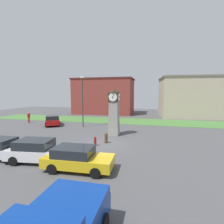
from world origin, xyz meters
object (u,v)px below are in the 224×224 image
Objects in this scene: bollard_mid_row at (106,138)px; street_lamp_near_road at (83,98)px; clock_tower at (114,112)px; car_near_tower at (38,150)px; car_navy_sedan at (1,148)px; car_far_lot at (52,120)px; car_by_building at (77,158)px; pedestrian_near_bench at (29,117)px; bollard_near_tower at (95,141)px.

bollard_mid_row is 9.62m from street_lamp_near_road.
clock_tower is 1.16× the size of car_near_tower.
car_navy_sedan reaches higher than bollard_mid_row.
car_navy_sedan is 3.03m from car_near_tower.
car_near_tower reaches higher than car_far_lot.
bollard_mid_row is 0.23× the size of car_by_building.
pedestrian_near_bench reaches higher than bollard_mid_row.
clock_tower is 5.14× the size of bollard_mid_row.
bollard_near_tower is 10.10m from street_lamp_near_road.
car_navy_sedan is at bearing -176.97° from car_near_tower.
bollard_near_tower is 0.22× the size of car_navy_sedan.
pedestrian_near_bench is at bearing 131.57° from car_near_tower.
car_by_building is at bearing -67.72° from street_lamp_near_road.
car_navy_sedan reaches higher than bollard_near_tower.
bollard_near_tower is 1.32m from bollard_mid_row.
clock_tower reaches higher than bollard_mid_row.
car_near_tower is at bearing -60.70° from car_far_lot.
street_lamp_near_road reaches higher than bollard_mid_row.
clock_tower is 16.37m from pedestrian_near_bench.
car_near_tower is at bearing 3.03° from car_navy_sedan.
car_by_building is at bearing -82.85° from bollard_near_tower.
street_lamp_near_road reaches higher than car_navy_sedan.
car_near_tower is (-3.38, -8.99, -1.87)m from clock_tower.
pedestrian_near_bench reaches higher than bollard_near_tower.
car_far_lot is (-4.14, 12.93, 0.00)m from car_navy_sedan.
bollard_mid_row reaches higher than bollard_near_tower.
car_near_tower is 2.62× the size of pedestrian_near_bench.
car_navy_sedan is (-6.40, -9.15, -1.91)m from clock_tower.
car_near_tower is 13.24m from street_lamp_near_road.
pedestrian_near_bench is 0.24× the size of street_lamp_near_road.
bollard_mid_row is 0.23× the size of car_near_tower.
bollard_mid_row is 8.65m from car_navy_sedan.
street_lamp_near_road reaches higher than car_near_tower.
clock_tower reaches higher than pedestrian_near_bench.
bollard_near_tower is at bearing 97.15° from car_by_building.
pedestrian_near_bench is at bearing 152.47° from bollard_mid_row.
car_navy_sedan is 13.58m from car_far_lot.
car_far_lot is (-10.58, 7.16, 0.25)m from bollard_mid_row.
street_lamp_near_road is (-5.51, 7.03, 3.59)m from bollard_mid_row.
car_by_building is at bearing -9.17° from car_near_tower.
bollard_mid_row is at bearing -27.53° from pedestrian_near_bench.
car_by_building is 0.62× the size of street_lamp_near_road.
clock_tower is 1.32× the size of car_navy_sedan.
car_near_tower reaches higher than bollard_near_tower.
bollard_mid_row is at bearing -89.49° from clock_tower.
clock_tower is 6.05× the size of bollard_near_tower.
pedestrian_near_bench is (-15.49, 14.28, 0.25)m from car_by_building.
bollard_mid_row is 0.26× the size of car_navy_sedan.
pedestrian_near_bench is (-15.60, 8.13, 0.48)m from bollard_mid_row.
car_by_building reaches higher than bollard_mid_row.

